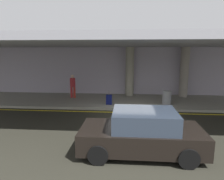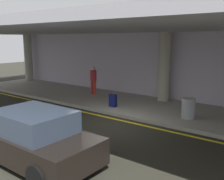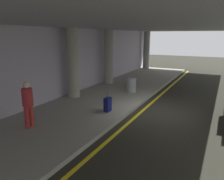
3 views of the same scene
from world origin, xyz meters
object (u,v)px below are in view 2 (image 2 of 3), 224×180
object	(u,v)px
suitcase_upright_primary	(113,101)
support_column_left_mid	(164,67)
car_black	(33,138)
support_column_far_left	(28,58)
trash_bin_steel	(188,108)
traveler_with_luggage	(93,78)

from	to	relation	value
suitcase_upright_primary	support_column_left_mid	bearing A→B (deg)	60.91
car_black	support_column_far_left	bearing A→B (deg)	147.22
support_column_far_left	trash_bin_steel	world-z (taller)	support_column_far_left
car_black	traveler_with_luggage	world-z (taller)	traveler_with_luggage
traveler_with_luggage	support_column_far_left	bearing A→B (deg)	179.57
support_column_far_left	trash_bin_steel	size ratio (longest dim) A/B	4.29
support_column_far_left	suitcase_upright_primary	xyz separation A→B (m)	(10.70, -2.78, -1.51)
trash_bin_steel	traveler_with_luggage	bearing A→B (deg)	168.45
traveler_with_luggage	trash_bin_steel	bearing A→B (deg)	-4.31
car_black	traveler_with_luggage	bearing A→B (deg)	122.70
trash_bin_steel	suitcase_upright_primary	bearing A→B (deg)	-173.91
suitcase_upright_primary	trash_bin_steel	xyz separation A→B (m)	(3.67, 0.39, 0.11)
support_column_left_mid	car_black	world-z (taller)	support_column_left_mid
car_black	suitcase_upright_primary	xyz separation A→B (m)	(-1.67, 5.86, -0.25)
support_column_far_left	support_column_left_mid	distance (m)	12.00
car_black	trash_bin_steel	distance (m)	6.56
trash_bin_steel	support_column_left_mid	bearing A→B (deg)	134.74
support_column_far_left	trash_bin_steel	xyz separation A→B (m)	(14.37, -2.39, -1.40)
support_column_left_mid	traveler_with_luggage	distance (m)	4.32
support_column_far_left	suitcase_upright_primary	bearing A→B (deg)	-14.56
car_black	suitcase_upright_primary	size ratio (longest dim) A/B	4.56
traveler_with_luggage	trash_bin_steel	xyz separation A→B (m)	(6.46, -1.32, -0.54)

